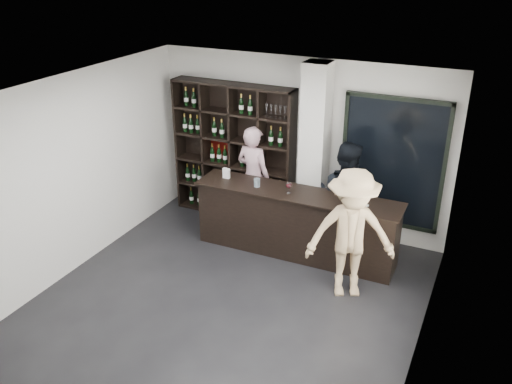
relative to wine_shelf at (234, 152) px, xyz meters
The scene contains 12 objects.
floor 3.06m from the wine_shelf, 65.85° to the right, with size 5.00×5.50×0.01m, color black.
wine_shelf is the anchor object (origin of this frame).
structural_column 1.52m from the wine_shelf, ahead, with size 0.40×0.40×2.90m, color silver.
glass_panel 2.71m from the wine_shelf, ahead, with size 1.60×0.08×2.10m.
tasting_counter 1.83m from the wine_shelf, 28.52° to the right, with size 3.21×0.67×1.06m.
taster_pink 0.58m from the wine_shelf, 19.73° to the right, with size 0.65×0.42×1.77m, color #D7A8B3.
taster_black 2.14m from the wine_shelf, ahead, with size 0.87×0.68×1.80m, color black.
customer 2.98m from the wine_shelf, 30.68° to the right, with size 1.21×0.70×1.87m, color tan.
wine_glass 1.65m from the wine_shelf, 32.35° to the right, with size 0.08×0.08×0.20m, color white, non-canonical shape.
spit_cup 1.22m from the wine_shelf, 45.35° to the right, with size 0.10×0.10×0.13m, color #9FB5C1.
napkin_stack 2.67m from the wine_shelf, 18.34° to the right, with size 0.11×0.11×0.02m, color white.
card_stand 0.82m from the wine_shelf, 70.93° to the right, with size 0.11×0.05×0.16m, color white.
Camera 1 is at (2.96, -5.26, 4.47)m, focal length 38.00 mm.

